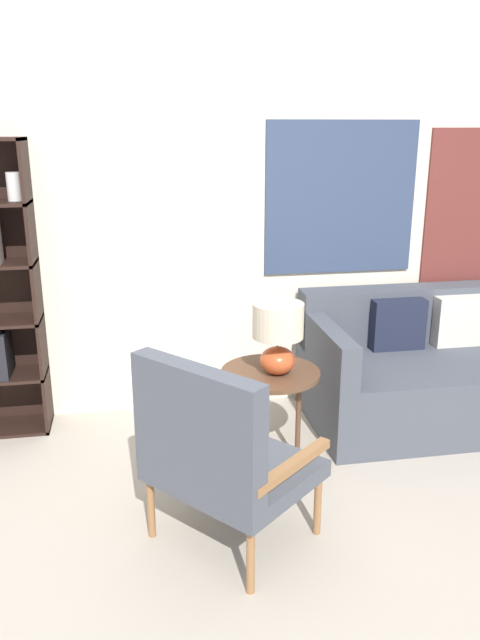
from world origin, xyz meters
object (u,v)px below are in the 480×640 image
object	(u,v)px
armchair	(216,450)
couch	(436,372)
side_table	(270,380)
table_lamp	(278,332)

from	to	relation	value
armchair	couch	bearing A→B (deg)	34.59
armchair	side_table	size ratio (longest dim) A/B	1.65
couch	side_table	xyz separation A→B (m)	(-1.21, -0.35, 0.18)
couch	side_table	bearing A→B (deg)	-163.80
armchair	couch	distance (m)	1.98
armchair	side_table	distance (m)	0.88
couch	table_lamp	size ratio (longest dim) A/B	4.15
side_table	table_lamp	xyz separation A→B (m)	(0.03, -0.04, 0.30)
armchair	table_lamp	xyz separation A→B (m)	(0.45, 0.73, 0.28)
table_lamp	couch	bearing A→B (deg)	18.47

